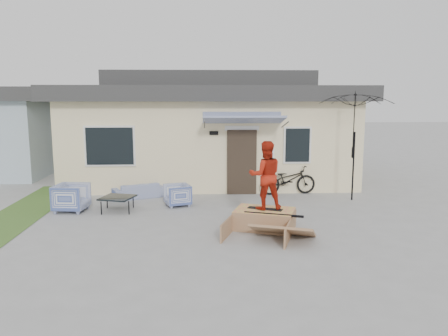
{
  "coord_description": "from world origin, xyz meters",
  "views": [
    {
      "loc": [
        -0.23,
        -9.53,
        3.14
      ],
      "look_at": [
        0.3,
        1.8,
        1.3
      ],
      "focal_mm": 35.24,
      "sensor_mm": 36.0,
      "label": 1
    }
  ],
  "objects_px": {
    "loveseat": "(138,188)",
    "skater": "(265,174)",
    "coffee_table": "(118,204)",
    "armchair_right": "(177,194)",
    "skateboard": "(265,208)",
    "bicycle": "(288,176)",
    "skate_ramp": "(264,219)",
    "patio_umbrella": "(354,143)",
    "armchair_left": "(71,196)"
  },
  "relations": [
    {
      "from": "armchair_right",
      "to": "skate_ramp",
      "type": "distance_m",
      "value": 3.23
    },
    {
      "from": "coffee_table",
      "to": "skater",
      "type": "distance_m",
      "value": 4.39
    },
    {
      "from": "bicycle",
      "to": "patio_umbrella",
      "type": "relative_size",
      "value": 0.65
    },
    {
      "from": "loveseat",
      "to": "skate_ramp",
      "type": "height_order",
      "value": "loveseat"
    },
    {
      "from": "patio_umbrella",
      "to": "skater",
      "type": "xyz_separation_m",
      "value": [
        -3.09,
        -2.78,
        -0.42
      ]
    },
    {
      "from": "patio_umbrella",
      "to": "loveseat",
      "type": "bearing_deg",
      "value": 174.44
    },
    {
      "from": "armchair_right",
      "to": "patio_umbrella",
      "type": "relative_size",
      "value": 0.25
    },
    {
      "from": "skate_ramp",
      "to": "skater",
      "type": "distance_m",
      "value": 1.1
    },
    {
      "from": "bicycle",
      "to": "skate_ramp",
      "type": "xyz_separation_m",
      "value": [
        -1.29,
        -3.74,
        -0.35
      ]
    },
    {
      "from": "bicycle",
      "to": "skate_ramp",
      "type": "distance_m",
      "value": 3.97
    },
    {
      "from": "bicycle",
      "to": "skater",
      "type": "height_order",
      "value": "skater"
    },
    {
      "from": "skater",
      "to": "coffee_table",
      "type": "bearing_deg",
      "value": -27.47
    },
    {
      "from": "patio_umbrella",
      "to": "armchair_right",
      "type": "bearing_deg",
      "value": -174.76
    },
    {
      "from": "armchair_right",
      "to": "bicycle",
      "type": "height_order",
      "value": "bicycle"
    },
    {
      "from": "skateboard",
      "to": "skater",
      "type": "height_order",
      "value": "skater"
    },
    {
      "from": "loveseat",
      "to": "skateboard",
      "type": "relative_size",
      "value": 1.86
    },
    {
      "from": "armchair_left",
      "to": "patio_umbrella",
      "type": "relative_size",
      "value": 0.3
    },
    {
      "from": "loveseat",
      "to": "skater",
      "type": "bearing_deg",
      "value": 112.14
    },
    {
      "from": "skate_ramp",
      "to": "skateboard",
      "type": "bearing_deg",
      "value": 90.0
    },
    {
      "from": "armchair_right",
      "to": "skateboard",
      "type": "relative_size",
      "value": 0.83
    },
    {
      "from": "armchair_left",
      "to": "skate_ramp",
      "type": "relative_size",
      "value": 0.46
    },
    {
      "from": "skate_ramp",
      "to": "skateboard",
      "type": "xyz_separation_m",
      "value": [
        0.01,
        0.04,
        0.26
      ]
    },
    {
      "from": "skate_ramp",
      "to": "skateboard",
      "type": "distance_m",
      "value": 0.26
    },
    {
      "from": "armchair_left",
      "to": "bicycle",
      "type": "height_order",
      "value": "bicycle"
    },
    {
      "from": "armchair_right",
      "to": "bicycle",
      "type": "bearing_deg",
      "value": 93.03
    },
    {
      "from": "loveseat",
      "to": "armchair_right",
      "type": "distance_m",
      "value": 1.72
    },
    {
      "from": "armchair_left",
      "to": "bicycle",
      "type": "distance_m",
      "value": 6.68
    },
    {
      "from": "loveseat",
      "to": "armchair_left",
      "type": "relative_size",
      "value": 1.85
    },
    {
      "from": "coffee_table",
      "to": "bicycle",
      "type": "bearing_deg",
      "value": 20.61
    },
    {
      "from": "loveseat",
      "to": "skater",
      "type": "height_order",
      "value": "skater"
    },
    {
      "from": "loveseat",
      "to": "coffee_table",
      "type": "relative_size",
      "value": 1.9
    },
    {
      "from": "patio_umbrella",
      "to": "skate_ramp",
      "type": "bearing_deg",
      "value": -137.68
    },
    {
      "from": "armchair_right",
      "to": "skater",
      "type": "xyz_separation_m",
      "value": [
        2.24,
        -2.29,
        0.98
      ]
    },
    {
      "from": "skate_ramp",
      "to": "skateboard",
      "type": "height_order",
      "value": "skateboard"
    },
    {
      "from": "armchair_left",
      "to": "coffee_table",
      "type": "height_order",
      "value": "armchair_left"
    },
    {
      "from": "coffee_table",
      "to": "patio_umbrella",
      "type": "distance_m",
      "value": 7.19
    },
    {
      "from": "loveseat",
      "to": "coffee_table",
      "type": "distance_m",
      "value": 1.7
    },
    {
      "from": "armchair_left",
      "to": "armchair_right",
      "type": "relative_size",
      "value": 1.21
    },
    {
      "from": "armchair_right",
      "to": "skate_ramp",
      "type": "bearing_deg",
      "value": 24.9
    },
    {
      "from": "patio_umbrella",
      "to": "skater",
      "type": "height_order",
      "value": "patio_umbrella"
    },
    {
      "from": "patio_umbrella",
      "to": "skateboard",
      "type": "distance_m",
      "value": 4.34
    },
    {
      "from": "coffee_table",
      "to": "skate_ramp",
      "type": "height_order",
      "value": "skate_ramp"
    },
    {
      "from": "bicycle",
      "to": "skateboard",
      "type": "height_order",
      "value": "bicycle"
    },
    {
      "from": "coffee_table",
      "to": "loveseat",
      "type": "bearing_deg",
      "value": 78.63
    },
    {
      "from": "loveseat",
      "to": "skater",
      "type": "xyz_separation_m",
      "value": [
        3.53,
        -3.43,
        1.02
      ]
    },
    {
      "from": "patio_umbrella",
      "to": "armchair_left",
      "type": "bearing_deg",
      "value": -173.27
    },
    {
      "from": "coffee_table",
      "to": "skater",
      "type": "height_order",
      "value": "skater"
    },
    {
      "from": "loveseat",
      "to": "skate_ramp",
      "type": "xyz_separation_m",
      "value": [
        3.51,
        -3.47,
        -0.08
      ]
    },
    {
      "from": "bicycle",
      "to": "armchair_right",
      "type": "bearing_deg",
      "value": 104.28
    },
    {
      "from": "loveseat",
      "to": "skateboard",
      "type": "xyz_separation_m",
      "value": [
        3.53,
        -3.43,
        0.18
      ]
    }
  ]
}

